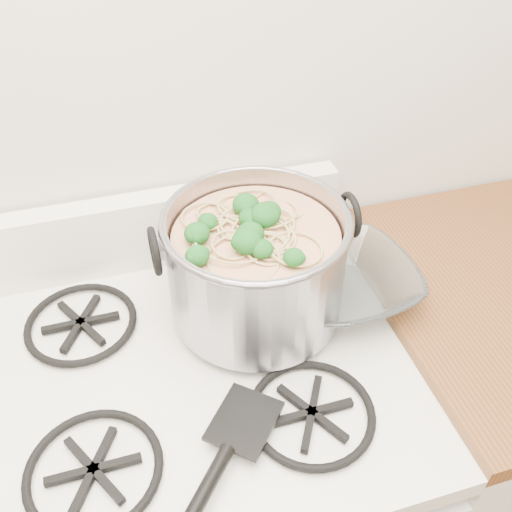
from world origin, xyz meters
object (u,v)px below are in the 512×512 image
object	(u,v)px
stock_pot	(256,265)
spatula	(244,418)
glass_bowl	(344,289)
gas_range	(205,498)

from	to	relation	value
stock_pot	spatula	xyz separation A→B (m)	(-0.09, -0.23, -0.09)
glass_bowl	stock_pot	bearing A→B (deg)	174.57
glass_bowl	gas_range	bearing A→B (deg)	-166.34
gas_range	stock_pot	size ratio (longest dim) A/B	2.63
stock_pot	glass_bowl	size ratio (longest dim) A/B	3.37
stock_pot	glass_bowl	xyz separation A→B (m)	(0.17, -0.02, -0.09)
spatula	glass_bowl	world-z (taller)	glass_bowl
gas_range	glass_bowl	distance (m)	0.60
spatula	gas_range	bearing A→B (deg)	154.60
gas_range	spatula	size ratio (longest dim) A/B	2.98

